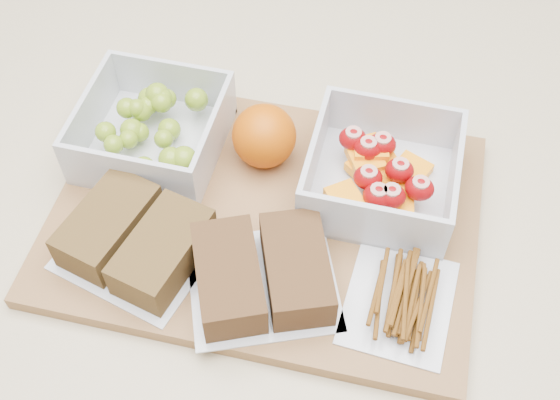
# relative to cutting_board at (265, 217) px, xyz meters

# --- Properties ---
(counter) EXTENTS (1.20, 0.90, 0.90)m
(counter) POSITION_rel_cutting_board_xyz_m (0.00, 0.02, -0.46)
(counter) COLOR beige
(counter) RESTS_ON ground
(cutting_board) EXTENTS (0.42, 0.31, 0.02)m
(cutting_board) POSITION_rel_cutting_board_xyz_m (0.00, 0.00, 0.00)
(cutting_board) COLOR olive
(cutting_board) RESTS_ON counter
(grape_container) EXTENTS (0.14, 0.14, 0.06)m
(grape_container) POSITION_rel_cutting_board_xyz_m (-0.13, 0.06, 0.03)
(grape_container) COLOR silver
(grape_container) RESTS_ON cutting_board
(fruit_container) EXTENTS (0.14, 0.14, 0.06)m
(fruit_container) POSITION_rel_cutting_board_xyz_m (0.11, 0.06, 0.03)
(fruit_container) COLOR silver
(fruit_container) RESTS_ON cutting_board
(orange) EXTENTS (0.07, 0.07, 0.07)m
(orange) POSITION_rel_cutting_board_xyz_m (-0.02, 0.07, 0.04)
(orange) COLOR #CB5504
(orange) RESTS_ON cutting_board
(sandwich_bag_left) EXTENTS (0.16, 0.15, 0.04)m
(sandwich_bag_left) POSITION_rel_cutting_board_xyz_m (-0.11, -0.07, 0.03)
(sandwich_bag_left) COLOR silver
(sandwich_bag_left) RESTS_ON cutting_board
(sandwich_bag_center) EXTENTS (0.17, 0.16, 0.04)m
(sandwich_bag_center) POSITION_rel_cutting_board_xyz_m (0.02, -0.08, 0.03)
(sandwich_bag_center) COLOR silver
(sandwich_bag_center) RESTS_ON cutting_board
(pretzel_bag) EXTENTS (0.10, 0.12, 0.03)m
(pretzel_bag) POSITION_rel_cutting_board_xyz_m (0.14, -0.07, 0.02)
(pretzel_bag) COLOR silver
(pretzel_bag) RESTS_ON cutting_board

